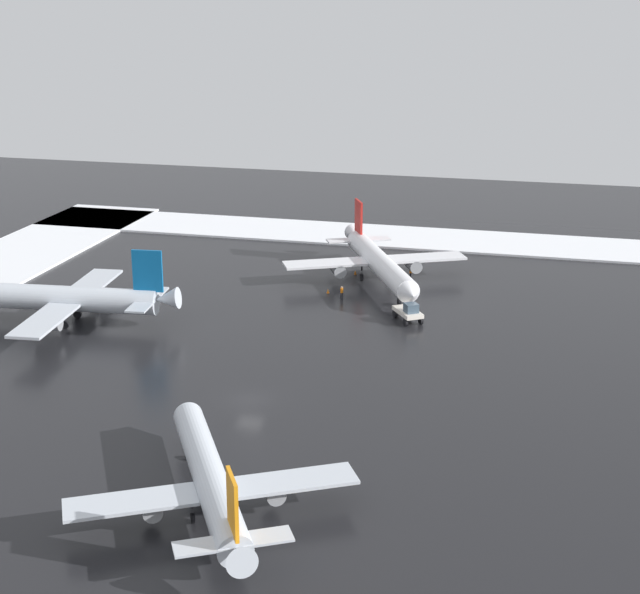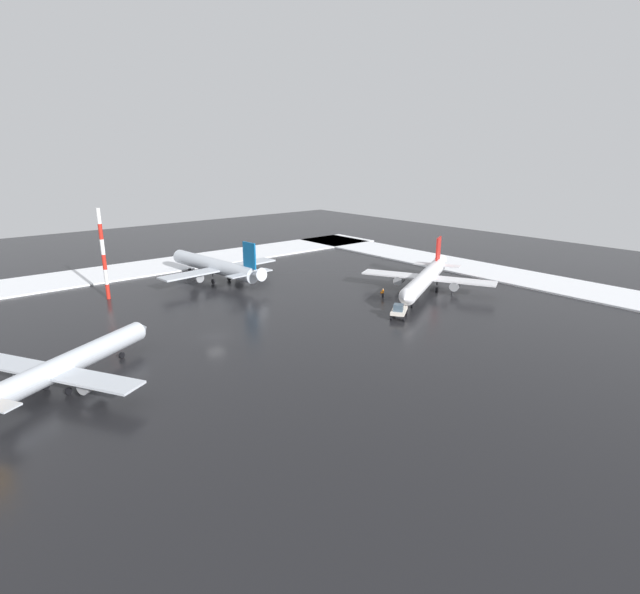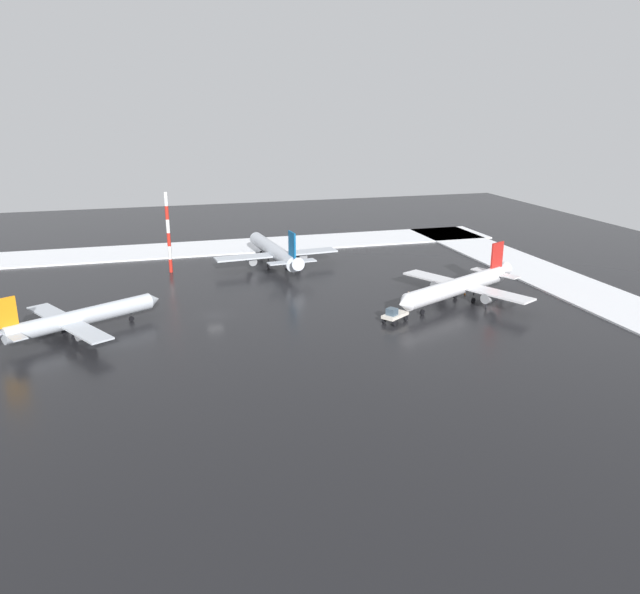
% 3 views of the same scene
% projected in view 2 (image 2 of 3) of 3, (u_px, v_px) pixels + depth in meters
% --- Properties ---
extents(ground_plane, '(240.00, 240.00, 0.00)m').
position_uv_depth(ground_plane, '(215.00, 337.00, 72.34)').
color(ground_plane, black).
extents(snow_bank_far, '(152.00, 16.00, 0.32)m').
position_uv_depth(snow_bank_far, '(105.00, 274.00, 109.20)').
color(snow_bank_far, white).
rests_on(snow_bank_far, ground_plane).
extents(snow_bank_left, '(14.00, 116.00, 0.32)m').
position_uv_depth(snow_bank_left, '(479.00, 269.00, 113.49)').
color(snow_bank_left, white).
rests_on(snow_bank_left, ground_plane).
extents(airplane_far_rear, '(28.56, 24.31, 9.10)m').
position_uv_depth(airplane_far_rear, '(425.00, 278.00, 93.57)').
color(airplane_far_rear, white).
rests_on(airplane_far_rear, ground_plane).
extents(airplane_distant_tail, '(26.53, 31.91, 9.47)m').
position_uv_depth(airplane_distant_tail, '(215.00, 266.00, 103.35)').
color(airplane_distant_tail, silver).
rests_on(airplane_distant_tail, ground_plane).
extents(airplane_parked_portside, '(24.43, 20.88, 7.98)m').
position_uv_depth(airplane_parked_portside, '(66.00, 365.00, 56.28)').
color(airplane_parked_portside, silver).
rests_on(airplane_parked_portside, ground_plane).
extents(pushback_tug, '(5.05, 4.37, 2.50)m').
position_uv_depth(pushback_tug, '(399.00, 310.00, 80.25)').
color(pushback_tug, silver).
rests_on(pushback_tug, ground_plane).
extents(ground_crew_mid_apron, '(0.36, 0.36, 1.71)m').
position_uv_depth(ground_crew_mid_apron, '(452.00, 290.00, 93.26)').
color(ground_crew_mid_apron, black).
rests_on(ground_crew_mid_apron, ground_plane).
extents(ground_crew_by_nose_gear, '(0.36, 0.36, 1.71)m').
position_uv_depth(ground_crew_by_nose_gear, '(383.00, 292.00, 91.70)').
color(ground_crew_by_nose_gear, black).
rests_on(ground_crew_by_nose_gear, ground_plane).
extents(antenna_mast, '(0.70, 0.70, 16.45)m').
position_uv_depth(antenna_mast, '(103.00, 255.00, 88.89)').
color(antenna_mast, red).
rests_on(antenna_mast, ground_plane).
extents(traffic_cone_near_nose, '(0.36, 0.36, 0.55)m').
position_uv_depth(traffic_cone_near_nose, '(381.00, 292.00, 94.83)').
color(traffic_cone_near_nose, orange).
rests_on(traffic_cone_near_nose, ground_plane).
extents(traffic_cone_mid_line, '(0.36, 0.36, 0.55)m').
position_uv_depth(traffic_cone_mid_line, '(420.00, 285.00, 99.43)').
color(traffic_cone_mid_line, orange).
rests_on(traffic_cone_mid_line, ground_plane).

